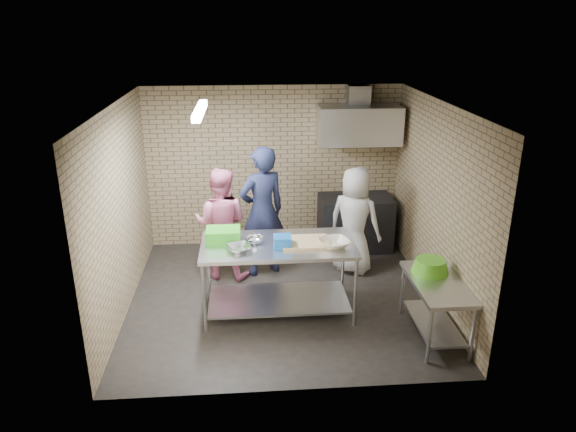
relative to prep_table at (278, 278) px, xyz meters
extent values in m
plane|color=black|center=(0.07, 0.37, -0.49)|extent=(4.20, 4.20, 0.00)
plane|color=black|center=(0.07, 0.37, 2.21)|extent=(4.20, 4.20, 0.00)
cube|color=#97815E|center=(0.07, 2.37, 0.86)|extent=(4.20, 0.06, 2.70)
cube|color=#97815E|center=(0.07, -1.63, 0.86)|extent=(4.20, 0.06, 2.70)
cube|color=#97815E|center=(-2.03, 0.37, 0.86)|extent=(0.06, 4.00, 2.70)
cube|color=#97815E|center=(2.17, 0.37, 0.86)|extent=(0.06, 4.00, 2.70)
cube|color=silver|center=(0.00, 0.00, 0.00)|extent=(1.98, 0.99, 0.99)
cube|color=silver|center=(1.87, -0.73, -0.12)|extent=(0.60, 1.20, 0.75)
cube|color=black|center=(1.42, 2.02, -0.04)|extent=(1.20, 0.70, 0.90)
cube|color=silver|center=(1.42, 2.07, 1.61)|extent=(1.30, 0.60, 0.60)
cube|color=#A5A8AD|center=(1.42, 2.22, 2.06)|extent=(0.35, 0.30, 0.30)
cube|color=#3F2B19|center=(1.72, 2.26, 1.43)|extent=(0.80, 0.20, 0.04)
cube|color=white|center=(-0.93, 0.37, 2.15)|extent=(0.10, 1.25, 0.08)
cube|color=green|center=(-0.70, 0.12, 0.58)|extent=(0.44, 0.33, 0.18)
cube|color=#175DB0|center=(0.05, -0.10, 0.57)|extent=(0.22, 0.22, 0.14)
cube|color=tan|center=(0.35, -0.02, 0.51)|extent=(0.60, 0.46, 0.03)
imported|color=#AFB3B6|center=(-0.50, -0.20, 0.53)|extent=(0.38, 0.38, 0.08)
imported|color=silver|center=(-0.30, 0.05, 0.53)|extent=(0.29, 0.29, 0.07)
imported|color=beige|center=(0.70, -0.15, 0.54)|extent=(0.47, 0.47, 0.09)
cylinder|color=#B22619|center=(1.47, 2.26, 1.54)|extent=(0.07, 0.07, 0.18)
cylinder|color=green|center=(1.87, 2.26, 1.52)|extent=(0.06, 0.06, 0.15)
imported|color=#141733|center=(-0.16, 1.18, 0.50)|extent=(0.86, 0.73, 1.99)
imported|color=pink|center=(-0.78, 1.13, 0.35)|extent=(0.95, 0.82, 1.70)
imported|color=silver|center=(1.23, 1.15, 0.33)|extent=(0.96, 0.88, 1.65)
camera|label=1|loc=(-0.37, -6.29, 3.24)|focal=33.40mm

